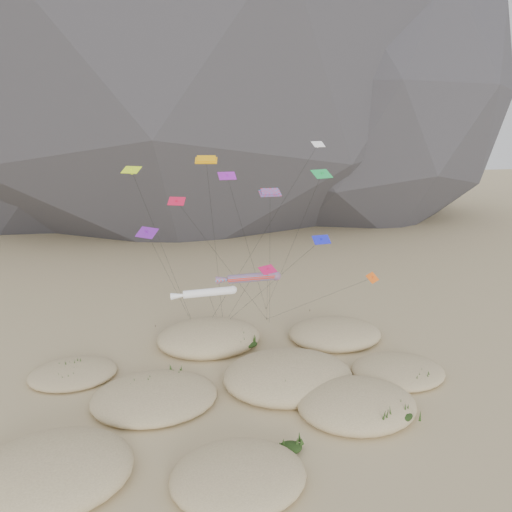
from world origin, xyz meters
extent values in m
plane|color=#CCB789|center=(0.00, 0.00, 0.00)|extent=(500.00, 500.00, 0.00)
ellipsoid|color=black|center=(8.00, 115.00, 60.00)|extent=(191.54, 147.29, 156.00)
ellipsoid|color=#2B2B30|center=(-37.00, 123.00, 44.00)|extent=(136.20, 127.83, 116.00)
ellipsoid|color=black|center=(56.00, 110.00, 38.00)|extent=(130.55, 126.41, 100.00)
ellipsoid|color=#CCB789|center=(-19.70, -6.20, 0.83)|extent=(13.17, 11.20, 3.67)
ellipsoid|color=#CCB789|center=(-5.03, -9.84, 0.62)|extent=(11.13, 9.46, 2.75)
ellipsoid|color=#CCB789|center=(8.57, -2.15, 0.73)|extent=(12.18, 10.35, 3.25)
ellipsoid|color=#CCB789|center=(-11.20, 4.16, 0.54)|extent=(13.15, 11.18, 2.38)
ellipsoid|color=#CCB789|center=(3.47, 4.87, 0.81)|extent=(14.66, 12.46, 3.62)
ellipsoid|color=#CCB789|center=(16.37, 3.85, 0.45)|extent=(10.91, 9.28, 2.02)
ellipsoid|color=#CCB789|center=(-3.74, 17.27, 0.83)|extent=(13.65, 11.60, 3.67)
ellipsoid|color=#CCB789|center=(13.10, 15.14, 0.66)|extent=(12.61, 10.72, 2.94)
ellipsoid|color=#CCB789|center=(-20.14, 11.71, 0.41)|extent=(9.88, 8.40, 1.80)
ellipsoid|color=black|center=(-18.21, -7.18, 0.90)|extent=(2.94, 2.52, 0.88)
ellipsoid|color=black|center=(-16.16, -2.61, 0.80)|extent=(2.49, 2.13, 0.75)
ellipsoid|color=black|center=(-3.84, -11.07, 0.60)|extent=(2.57, 2.20, 0.77)
ellipsoid|color=black|center=(0.15, -7.07, 0.50)|extent=(2.13, 1.83, 0.64)
ellipsoid|color=black|center=(11.21, -4.99, 1.00)|extent=(3.59, 3.07, 1.08)
ellipsoid|color=black|center=(8.27, -4.73, 0.80)|extent=(2.44, 2.09, 0.73)
ellipsoid|color=black|center=(-12.74, 6.38, 0.80)|extent=(2.50, 2.14, 0.75)
ellipsoid|color=black|center=(-8.48, 8.12, 0.70)|extent=(1.89, 1.62, 0.57)
ellipsoid|color=black|center=(4.16, 2.73, 1.10)|extent=(3.81, 3.26, 1.14)
ellipsoid|color=black|center=(4.98, 4.83, 1.00)|extent=(2.67, 2.29, 0.80)
ellipsoid|color=black|center=(1.97, 2.90, 0.90)|extent=(2.76, 2.36, 0.83)
ellipsoid|color=black|center=(17.93, 1.54, 0.60)|extent=(2.20, 1.88, 0.66)
ellipsoid|color=black|center=(-0.77, 15.70, 1.00)|extent=(2.99, 2.55, 0.90)
ellipsoid|color=black|center=(0.82, 13.94, 0.90)|extent=(2.41, 2.06, 0.72)
ellipsoid|color=black|center=(15.35, 14.07, 0.70)|extent=(2.22, 1.90, 0.67)
ellipsoid|color=black|center=(12.05, 12.57, 0.60)|extent=(2.41, 2.06, 0.72)
ellipsoid|color=black|center=(-20.65, 12.45, 0.50)|extent=(2.66, 2.28, 0.80)
ellipsoid|color=black|center=(-20.90, 10.22, 0.40)|extent=(2.17, 1.85, 0.65)
cylinder|color=#3F2D1E|center=(-4.05, 20.97, 0.15)|extent=(0.08, 0.08, 0.30)
cylinder|color=#3F2D1E|center=(-2.18, 21.07, 0.15)|extent=(0.08, 0.08, 0.30)
cylinder|color=#3F2D1E|center=(5.75, 23.70, 0.15)|extent=(0.08, 0.08, 0.30)
cylinder|color=#3F2D1E|center=(6.68, 27.87, 0.15)|extent=(0.08, 0.08, 0.30)
cylinder|color=#3F2D1E|center=(12.55, 20.58, 0.15)|extent=(0.08, 0.08, 0.30)
cylinder|color=#3F2D1E|center=(-5.04, 22.27, 0.15)|extent=(0.08, 0.08, 0.30)
cylinder|color=#3F2D1E|center=(13.09, 25.52, 0.15)|extent=(0.08, 0.08, 0.30)
cylinder|color=#3F2D1E|center=(-10.49, 24.49, 0.15)|extent=(0.08, 0.08, 0.30)
cylinder|color=red|center=(0.10, 8.13, 11.56)|extent=(5.50, 2.42, 1.54)
sphere|color=red|center=(2.68, 7.40, 11.77)|extent=(1.03, 1.03, 1.03)
cone|color=red|center=(-2.74, 8.92, 11.29)|extent=(2.38, 1.45, 1.10)
cylinder|color=black|center=(0.17, 16.86, 5.78)|extent=(0.18, 17.48, 11.58)
cylinder|color=white|center=(-4.55, 10.45, 9.41)|extent=(5.78, 1.64, 1.30)
sphere|color=white|center=(-1.74, 10.08, 9.63)|extent=(0.95, 0.95, 0.95)
cone|color=white|center=(-7.64, 10.85, 9.12)|extent=(2.40, 1.11, 0.97)
cylinder|color=black|center=(-2.96, 18.12, 4.70)|extent=(3.21, 15.36, 9.43)
cube|color=orange|center=(-4.32, 11.06, 24.23)|extent=(2.52, 1.46, 0.71)
cube|color=orange|center=(-4.32, 11.06, 24.41)|extent=(2.13, 1.17, 0.69)
cylinder|color=black|center=(-2.49, 17.95, 12.11)|extent=(3.69, 13.81, 24.24)
cube|color=red|center=(3.10, 11.99, 20.33)|extent=(2.54, 1.14, 0.69)
cube|color=red|center=(3.10, 11.99, 20.56)|extent=(2.16, 0.90, 0.68)
cylinder|color=black|center=(4.49, 17.24, 10.16)|extent=(2.81, 10.53, 20.34)
cube|color=#C1124E|center=(1.22, 5.54, 13.13)|extent=(2.18, 1.83, 0.65)
cube|color=#C1124E|center=(1.22, 5.54, 12.98)|extent=(0.28, 0.25, 0.67)
cylinder|color=black|center=(3.49, 14.62, 6.59)|extent=(4.56, 18.18, 13.09)
cube|color=#CBF319|center=(-12.27, 12.39, 23.26)|extent=(2.31, 2.08, 0.71)
cube|color=#CBF319|center=(-12.27, 12.39, 23.11)|extent=(0.31, 0.29, 0.71)
cylinder|color=black|center=(-8.66, 17.33, 11.65)|extent=(7.26, 9.91, 23.22)
cube|color=#181DCD|center=(8.47, 9.12, 15.22)|extent=(2.15, 1.23, 0.86)
cube|color=#181DCD|center=(8.47, 9.12, 15.07)|extent=(0.28, 0.32, 0.68)
cylinder|color=black|center=(3.14, 15.09, 7.64)|extent=(10.68, 11.98, 15.19)
cube|color=#6B1B9E|center=(-11.01, 10.79, 16.61)|extent=(2.63, 2.61, 0.96)
cube|color=#6B1B9E|center=(-11.01, 10.79, 16.46)|extent=(0.41, 0.41, 0.83)
cylinder|color=black|center=(-8.02, 16.53, 8.33)|extent=(6.00, 11.50, 16.58)
cube|color=#F85A0D|center=(16.34, 11.57, 9.39)|extent=(2.26, 2.17, 0.93)
cube|color=#F85A0D|center=(16.34, 11.57, 9.24)|extent=(0.41, 0.41, 0.70)
cylinder|color=black|center=(11.05, 17.63, 4.72)|extent=(10.62, 12.15, 9.36)
cube|color=red|center=(-7.92, 7.22, 20.46)|extent=(1.92, 1.47, 0.77)
cube|color=red|center=(-7.92, 7.22, 20.31)|extent=(0.30, 0.34, 0.57)
cylinder|color=black|center=(-1.08, 15.46, 10.25)|extent=(13.70, 16.51, 20.43)
cube|color=purple|center=(-1.89, 12.07, 22.43)|extent=(2.05, 1.14, 0.82)
cube|color=purple|center=(-1.89, 12.07, 22.28)|extent=(0.26, 0.29, 0.66)
cylinder|color=black|center=(2.40, 19.97, 11.24)|extent=(8.60, 15.83, 22.39)
cube|color=white|center=(10.57, 16.99, 25.64)|extent=(1.89, 1.37, 0.70)
cube|color=white|center=(10.57, 16.99, 25.49)|extent=(0.27, 0.29, 0.58)
cylinder|color=black|center=(3.26, 18.98, 12.85)|extent=(14.64, 4.01, 25.60)
cube|color=green|center=(9.68, 12.96, 22.33)|extent=(2.86, 2.19, 0.95)
cube|color=green|center=(9.68, 12.96, 22.18)|extent=(0.39, 0.37, 0.87)
cylinder|color=black|center=(8.18, 20.41, 11.19)|extent=(3.02, 14.94, 22.29)
camera|label=1|loc=(-11.27, -43.52, 27.76)|focal=35.00mm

